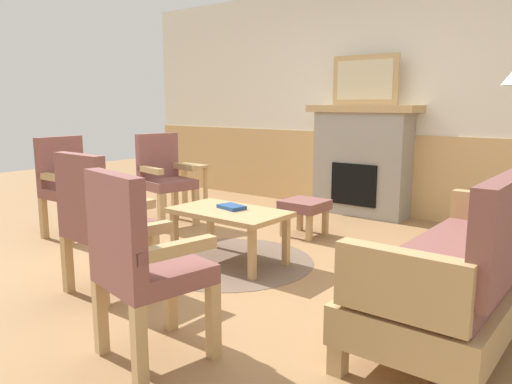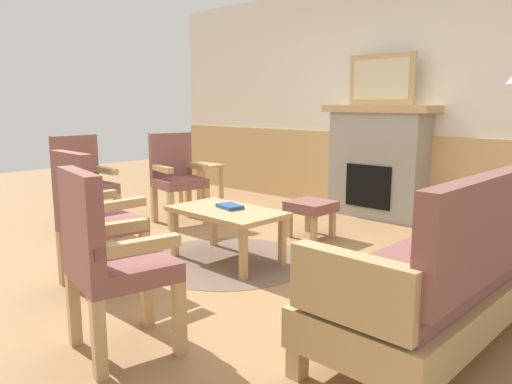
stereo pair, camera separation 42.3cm
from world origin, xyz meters
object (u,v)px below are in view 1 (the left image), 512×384
Objects in this scene: couch at (468,266)px; armchair_front_left at (99,217)px; armchair_by_window_left at (69,182)px; fireplace at (362,160)px; side_table at (184,175)px; footstool at (305,208)px; armchair_near_fireplace at (164,175)px; framed_picture at (365,80)px; armchair_front_center at (141,259)px; book_on_table at (232,207)px; coffee_table at (229,216)px.

armchair_front_left is at bearing -156.58° from couch.
couch is 3.69m from armchair_by_window_left.
fireplace reaches higher than side_table.
couch reaches higher than footstool.
armchair_front_left is (-2.14, -0.93, 0.14)m from couch.
framed_picture is at bearing 50.18° from armchair_near_fireplace.
couch is 1.80m from armchair_front_center.
armchair_front_center is (0.94, -0.40, 0.00)m from armchair_front_left.
fireplace is 3.22m from armchair_by_window_left.
footstool is 0.73× the size of side_table.
couch is at bearing -52.59° from framed_picture.
fireplace is 5.84× the size of book_on_table.
book_on_table is at bearing 13.00° from armchair_by_window_left.
footstool is 0.41× the size of armchair_near_fireplace.
side_table is at bearing 146.74° from book_on_table.
framed_picture reaches higher than book_on_table.
footstool is 1.86m from side_table.
couch is at bearing 3.33° from armchair_by_window_left.
armchair_front_center is (0.71, -1.47, 0.15)m from coffee_table.
framed_picture is at bearing 127.41° from couch.
armchair_front_center is at bearing -46.93° from side_table.
book_on_table is (-0.05, -2.26, -0.20)m from fireplace.
book_on_table is (-1.93, 0.19, 0.06)m from couch.
armchair_by_window_left is at bearing 155.22° from armchair_front_left.
armchair_by_window_left reaches higher than side_table.
coffee_table is at bearing -34.15° from side_table.
couch is 1.84× the size of armchair_by_window_left.
armchair_near_fireplace and armchair_front_center have the same top height.
side_table is at bearing 120.23° from armchair_near_fireplace.
armchair_near_fireplace is (-1.46, -0.52, 0.25)m from footstool.
fireplace reaches higher than armchair_by_window_left.
armchair_near_fireplace is (-1.40, 0.51, 0.08)m from book_on_table.
couch is at bearing -33.15° from footstool.
book_on_table is at bearing -19.89° from armchair_near_fireplace.
fireplace reaches higher than couch.
armchair_by_window_left is 1.00× the size of armchair_front_left.
couch and armchair_front_center have the same top height.
couch is 1.88× the size of coffee_table.
footstool is at bearing 82.77° from armchair_front_left.
side_table is (-1.85, 0.15, 0.15)m from footstool.
footstool is at bearing 146.85° from couch.
fireplace is 0.72× the size of couch.
armchair_front_center reaches higher than footstool.
armchair_near_fireplace is at bearing 160.11° from book_on_table.
footstool is at bearing 19.59° from armchair_near_fireplace.
couch is at bearing -20.17° from side_table.
armchair_near_fireplace reaches higher than side_table.
fireplace is at bearing 50.18° from armchair_near_fireplace.
fireplace reaches higher than footstool.
armchair_front_center is 3.69m from side_table.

